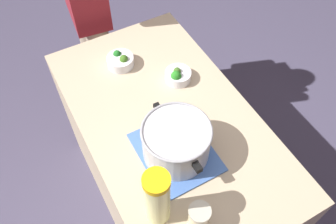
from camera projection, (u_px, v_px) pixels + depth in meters
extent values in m
plane|color=#48435B|center=(168.00, 199.00, 2.28)|extent=(8.00, 8.00, 0.00)
cube|color=tan|center=(168.00, 166.00, 1.93)|extent=(1.29, 0.73, 0.89)
cube|color=#456BB1|center=(176.00, 152.00, 1.47)|extent=(0.35, 0.29, 0.01)
cylinder|color=#B7B7BC|center=(176.00, 142.00, 1.40)|extent=(0.27, 0.27, 0.15)
torus|color=#99999E|center=(177.00, 131.00, 1.34)|extent=(0.28, 0.28, 0.01)
cube|color=black|center=(197.00, 167.00, 1.29)|extent=(0.04, 0.02, 0.02)
cube|color=black|center=(158.00, 108.00, 1.45)|extent=(0.04, 0.02, 0.02)
cylinder|color=#EFF29A|center=(157.00, 199.00, 1.21)|extent=(0.09, 0.09, 0.26)
cylinder|color=yellow|center=(156.00, 181.00, 1.09)|extent=(0.09, 0.09, 0.02)
ellipsoid|color=yellow|center=(155.00, 188.00, 1.17)|extent=(0.04, 0.04, 0.01)
cylinder|color=beige|center=(199.00, 217.00, 1.25)|extent=(0.08, 0.08, 0.11)
cylinder|color=#B2AD99|center=(200.00, 211.00, 1.20)|extent=(0.08, 0.08, 0.01)
cylinder|color=silver|center=(178.00, 76.00, 1.69)|extent=(0.13, 0.13, 0.05)
ellipsoid|color=#3C6322|center=(177.00, 71.00, 1.68)|extent=(0.04, 0.04, 0.04)
ellipsoid|color=#267A20|center=(176.00, 76.00, 1.66)|extent=(0.05, 0.05, 0.06)
cylinder|color=silver|center=(120.00, 61.00, 1.75)|extent=(0.13, 0.13, 0.05)
ellipsoid|color=#246436|center=(124.00, 59.00, 1.73)|extent=(0.04, 0.04, 0.04)
ellipsoid|color=#1F6A23|center=(117.00, 54.00, 1.75)|extent=(0.04, 0.04, 0.04)
ellipsoid|color=#3B6A1F|center=(124.00, 59.00, 1.72)|extent=(0.04, 0.04, 0.05)
cylinder|color=tan|center=(105.00, 74.00, 2.38)|extent=(0.14, 0.14, 0.81)
cylinder|color=tan|center=(94.00, 55.00, 2.49)|extent=(0.14, 0.14, 0.81)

